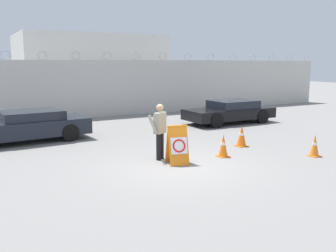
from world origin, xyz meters
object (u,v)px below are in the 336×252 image
object	(u,v)px
traffic_cone_near	(315,146)
parked_car_front_coupe	(27,126)
barricade_sign	(178,145)
traffic_cone_far	(242,136)
security_guard	(160,129)
parked_car_far_side	(230,111)
traffic_cone_mid	(223,146)

from	to	relation	value
traffic_cone_near	parked_car_front_coupe	distance (m)	10.52
barricade_sign	traffic_cone_far	xyz separation A→B (m)	(3.27, 0.98, -0.20)
security_guard	barricade_sign	bearing A→B (deg)	75.44
traffic_cone_near	parked_car_far_side	bearing A→B (deg)	75.14
barricade_sign	security_guard	xyz separation A→B (m)	(-0.23, 0.71, 0.40)
parked_car_front_coupe	security_guard	bearing A→B (deg)	118.79
security_guard	traffic_cone_far	bearing A→B (deg)	151.71
security_guard	traffic_cone_mid	size ratio (longest dim) A/B	2.37
parked_car_front_coupe	parked_car_far_side	bearing A→B (deg)	174.14
security_guard	traffic_cone_mid	world-z (taller)	security_guard
security_guard	traffic_cone_near	xyz separation A→B (m)	(4.64, -2.05, -0.63)
barricade_sign	parked_car_far_side	bearing A→B (deg)	54.84
barricade_sign	traffic_cone_mid	xyz separation A→B (m)	(1.74, 0.04, -0.22)
traffic_cone_far	parked_car_far_side	xyz separation A→B (m)	(2.94, 4.49, 0.21)
traffic_cone_mid	parked_car_front_coupe	xyz separation A→B (m)	(-5.25, 5.55, 0.25)
traffic_cone_near	security_guard	bearing A→B (deg)	156.16
traffic_cone_far	parked_car_front_coupe	size ratio (longest dim) A/B	0.16
barricade_sign	traffic_cone_far	size ratio (longest dim) A/B	1.52
barricade_sign	parked_car_front_coupe	world-z (taller)	parked_car_front_coupe
parked_car_front_coupe	traffic_cone_mid	bearing A→B (deg)	128.24
barricade_sign	parked_car_far_side	world-z (taller)	barricade_sign
traffic_cone_far	parked_car_front_coupe	distance (m)	8.21
traffic_cone_mid	traffic_cone_far	bearing A→B (deg)	31.52
barricade_sign	parked_car_front_coupe	xyz separation A→B (m)	(-3.51, 5.58, 0.03)
traffic_cone_mid	traffic_cone_far	size ratio (longest dim) A/B	0.96
traffic_cone_near	parked_car_front_coupe	bearing A→B (deg)	138.87
traffic_cone_mid	parked_car_far_side	bearing A→B (deg)	50.51
traffic_cone_mid	parked_car_far_side	size ratio (longest dim) A/B	0.16
security_guard	traffic_cone_mid	bearing A→B (deg)	128.40
barricade_sign	parked_car_far_side	size ratio (longest dim) A/B	0.25
security_guard	traffic_cone_near	world-z (taller)	security_guard
traffic_cone_far	traffic_cone_mid	bearing A→B (deg)	-148.48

